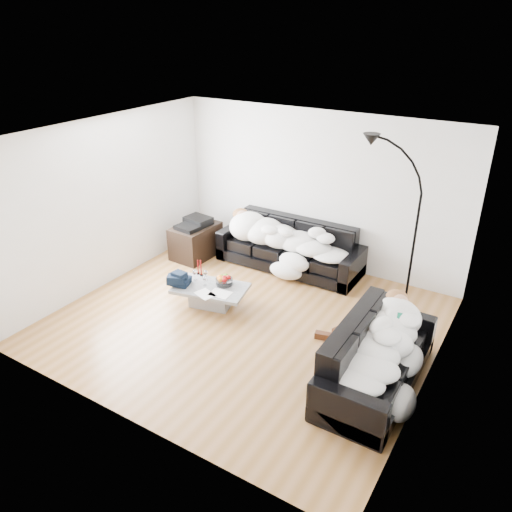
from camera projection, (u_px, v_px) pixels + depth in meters
The scene contains 24 objects.
ground at pixel (245, 321), 7.05m from camera, with size 5.00×5.00×0.00m, color #94602C.
wall_back at pixel (318, 190), 8.20m from camera, with size 5.00×0.02×2.60m, color silver.
wall_left at pixel (107, 203), 7.66m from camera, with size 0.02×4.50×2.60m, color silver.
wall_right at pixel (441, 286), 5.30m from camera, with size 0.02×4.50×2.60m, color silver.
ceiling at pixel (243, 137), 5.91m from camera, with size 5.00×5.00×0.00m, color white.
sofa_back at pixel (289, 246), 8.38m from camera, with size 2.46×0.85×0.80m, color black.
sofa_right at pixel (378, 356), 5.68m from camera, with size 1.97×0.84×0.80m, color black.
sleeper_back at pixel (288, 234), 8.25m from camera, with size 2.08×0.72×0.42m, color white, non-canonical shape.
sleeper_right at pixel (380, 339), 5.58m from camera, with size 1.69×0.71×0.41m, color white, non-canonical shape.
teal_cushion at pixel (393, 306), 6.04m from camera, with size 0.36×0.30×0.20m, color #0E6749.
coffee_table at pixel (211, 296), 7.37m from camera, with size 1.06×0.62×0.31m, color #939699.
fruit_bowl at pixel (224, 280), 7.33m from camera, with size 0.25×0.25×0.16m, color white.
wine_glass_a at pixel (206, 275), 7.46m from camera, with size 0.07×0.07×0.16m, color white.
wine_glass_b at pixel (195, 275), 7.44m from camera, with size 0.08×0.08×0.18m, color white.
wine_glass_c at pixel (205, 281), 7.30m from camera, with size 0.07×0.07×0.16m, color white.
candle_left at pixel (198, 267), 7.61m from camera, with size 0.04×0.04×0.23m, color maroon.
candle_right at pixel (201, 268), 7.56m from camera, with size 0.05×0.05×0.26m, color maroon.
newspaper_a at pixel (220, 293), 7.12m from camera, with size 0.30×0.23×0.01m, color silver.
newspaper_b at pixel (205, 294), 7.10m from camera, with size 0.29×0.21×0.01m, color silver.
navy_jacket at pixel (178, 275), 7.28m from camera, with size 0.33×0.27×0.16m, color black, non-canonical shape.
shoes at pixel (332, 335), 6.65m from camera, with size 0.44×0.32×0.10m, color #472311, non-canonical shape.
av_cabinet at pixel (196, 241), 8.83m from camera, with size 0.58×0.85×0.58m, color black.
stereo at pixel (195, 222), 8.67m from camera, with size 0.44×0.34×0.13m, color black.
floor_lamp at pixel (414, 241), 6.85m from camera, with size 0.80×0.32×2.19m, color black, non-canonical shape.
Camera 1 is at (3.24, -4.98, 3.90)m, focal length 35.00 mm.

